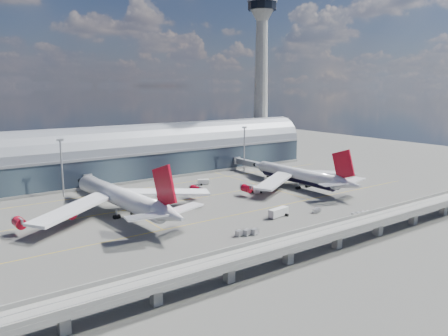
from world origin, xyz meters
TOP-DOWN VIEW (x-y plane):
  - ground at (0.00, 0.00)m, footprint 500.00×500.00m
  - taxi_lines at (0.00, 22.11)m, footprint 200.00×80.12m
  - terminal at (0.00, 77.99)m, footprint 200.00×30.00m
  - control_tower at (85.00, 83.00)m, footprint 19.00×19.00m
  - guideway at (-0.00, -55.00)m, footprint 220.00×8.50m
  - floodlight_mast_left at (-50.00, 55.00)m, footprint 3.00×0.70m
  - floodlight_mast_right at (50.00, 55.00)m, footprint 3.00×0.70m
  - airliner_left at (-39.58, 13.61)m, footprint 75.48×79.34m
  - airliner_right at (47.91, 8.80)m, footprint 65.93×68.88m
  - jet_bridge_left at (-36.31, 53.12)m, footprint 4.40×28.00m
  - jet_bridge_right at (51.40, 51.18)m, footprint 4.40×32.00m
  - service_truck_0 at (-31.33, 11.50)m, footprint 4.17×6.43m
  - service_truck_1 at (-29.72, 8.96)m, footprint 4.78×3.65m
  - service_truck_2 at (7.05, -21.21)m, footprint 9.36×4.10m
  - service_truck_3 at (79.01, 11.91)m, footprint 5.99×6.31m
  - service_truck_4 at (23.61, 12.10)m, footprint 4.13×5.46m
  - service_truck_5 at (13.31, 40.64)m, footprint 5.84×4.11m
  - cargo_train_0 at (-15.30, -30.66)m, footprint 8.17×4.09m
  - cargo_train_1 at (33.13, -38.18)m, footprint 9.07×3.10m
  - cargo_train_2 at (22.93, -25.39)m, footprint 4.87×3.18m

SIDE VIEW (x-z plane):
  - ground at x=0.00m, z-range 0.00..0.00m
  - taxi_lines at x=0.00m, z-range 0.00..0.01m
  - cargo_train_1 at x=33.13m, z-range 0.03..1.53m
  - cargo_train_2 at x=22.93m, z-range 0.03..1.62m
  - cargo_train_0 at x=-15.30m, z-range 0.04..1.84m
  - service_truck_1 at x=-29.72m, z-range 0.01..2.53m
  - service_truck_0 at x=-31.33m, z-range 0.04..2.58m
  - service_truck_5 at x=13.31m, z-range 0.03..2.67m
  - service_truck_4 at x=23.61m, z-range 0.01..2.89m
  - service_truck_3 at x=79.01m, z-range 0.04..3.08m
  - service_truck_2 at x=7.05m, z-range 0.07..3.35m
  - jet_bridge_left at x=-36.31m, z-range 1.55..8.80m
  - jet_bridge_right at x=51.40m, z-range 1.56..8.81m
  - guideway at x=0.00m, z-range 1.69..8.89m
  - airliner_right at x=47.91m, z-range -5.27..16.64m
  - airliner_left at x=-39.58m, z-range -5.18..18.98m
  - terminal at x=0.00m, z-range -2.66..25.34m
  - floodlight_mast_left at x=-50.00m, z-range 0.78..26.48m
  - floodlight_mast_right at x=50.00m, z-range 0.78..26.48m
  - control_tower at x=85.00m, z-range 0.14..103.14m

